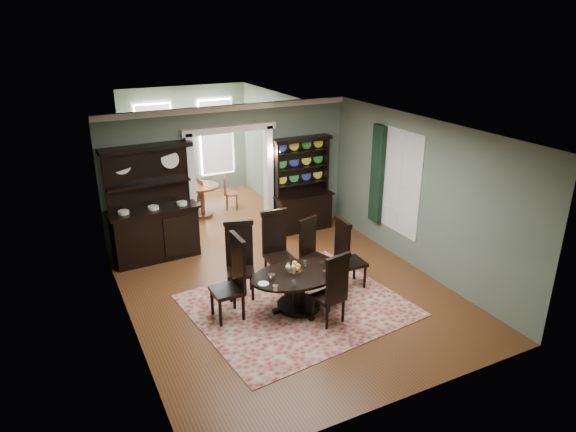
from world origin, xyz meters
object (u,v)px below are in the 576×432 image
sideboard (154,220)px  welsh_dresser (302,197)px  parlor_table (202,196)px  dining_table (299,284)px

sideboard → welsh_dresser: size_ratio=1.08×
sideboard → welsh_dresser: 3.45m
welsh_dresser → parlor_table: size_ratio=2.51×
dining_table → sideboard: size_ratio=0.72×
parlor_table → welsh_dresser: bearing=-44.7°
parlor_table → dining_table: bearing=-88.4°
parlor_table → sideboard: bearing=-130.5°
sideboard → parlor_table: 2.48m
dining_table → parlor_table: parlor_table is taller
dining_table → parlor_table: 4.97m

